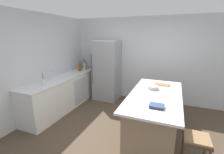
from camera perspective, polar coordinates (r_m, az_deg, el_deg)
ground_plane at (r=3.46m, az=5.20°, el=-21.44°), size 7.20×7.20×0.00m
wall_rear at (r=5.05m, az=13.06°, el=6.00°), size 6.00×0.10×2.60m
wall_left at (r=4.26m, az=-27.77°, el=3.05°), size 0.10×6.00×2.60m
counter_run_left at (r=4.74m, az=-16.81°, el=-5.33°), size 0.65×2.73×0.92m
kitchen_island at (r=3.42m, az=15.01°, el=-13.17°), size 0.97×2.09×0.92m
refrigerator at (r=5.08m, az=-1.88°, el=2.35°), size 0.78×0.73×1.89m
bar_stool at (r=2.73m, az=28.20°, el=-20.71°), size 0.36×0.36×0.66m
sink_faucet at (r=4.32m, az=-21.11°, el=0.87°), size 0.15×0.05×0.30m
flower_vase at (r=3.97m, az=-23.70°, el=-1.28°), size 0.07×0.07×0.34m
syrup_bottle at (r=5.61m, az=-9.80°, el=4.10°), size 0.06×0.06×0.25m
wine_bottle at (r=5.52m, az=-10.11°, el=4.27°), size 0.07×0.07×0.35m
olive_oil_bottle at (r=5.36m, az=-9.54°, el=3.90°), size 0.06×0.06×0.32m
soda_bottle at (r=5.30m, az=-10.02°, el=3.79°), size 0.07×0.07×0.32m
whiskey_bottle at (r=5.27m, az=-11.47°, el=3.62°), size 0.08×0.08×0.30m
vinegar_bottle at (r=5.19m, az=-12.04°, el=3.14°), size 0.06×0.06×0.25m
cookbook_stack at (r=2.66m, az=15.92°, el=-10.10°), size 0.23×0.18×0.05m
mixing_bowl at (r=3.50m, az=14.58°, el=-3.70°), size 0.24×0.24×0.07m
cutting_board at (r=3.86m, az=17.74°, el=-2.59°), size 0.36×0.19×0.02m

